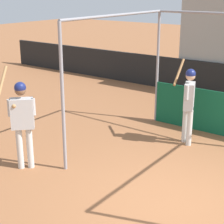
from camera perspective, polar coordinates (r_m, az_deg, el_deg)
name	(u,v)px	position (r m, az deg, el deg)	size (l,w,h in m)	color
ground_plane	(176,204)	(6.81, 9.76, -13.69)	(60.00, 60.00, 0.00)	#935B38
batting_cage	(222,95)	(8.93, 16.37, 2.52)	(4.24, 3.80, 3.04)	gray
player_batter	(189,99)	(8.92, 11.60, 1.95)	(0.63, 0.75, 1.96)	silver
player_waiting	(22,117)	(7.71, -13.57, -0.70)	(0.63, 0.76, 2.13)	silver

